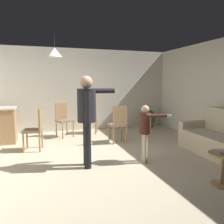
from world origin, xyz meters
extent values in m
plane|color=beige|center=(0.00, 0.00, 0.00)|extent=(7.68, 7.68, 0.00)
cube|color=silver|center=(0.00, 3.20, 1.35)|extent=(6.40, 0.10, 2.70)
cube|color=beige|center=(2.52, -0.41, 0.23)|extent=(0.90, 1.47, 0.45)
cube|color=beige|center=(2.55, 0.40, 0.32)|extent=(0.86, 0.21, 0.63)
cylinder|color=#99754C|center=(2.87, 0.38, 0.03)|extent=(0.05, 0.05, 0.06)
cylinder|color=#99754C|center=(2.22, 0.40, 0.03)|extent=(0.05, 0.05, 0.06)
cylinder|color=#99754C|center=(1.44, -1.66, 0.51)|extent=(0.44, 0.44, 0.03)
cylinder|color=#99754C|center=(1.44, -1.66, 0.24)|extent=(0.06, 0.06, 0.49)
cylinder|color=#99754C|center=(1.44, -1.66, 0.01)|extent=(0.31, 0.31, 0.03)
cylinder|color=black|center=(-0.38, -0.14, 0.44)|extent=(0.13, 0.13, 0.87)
cylinder|color=black|center=(-0.40, -0.32, 0.44)|extent=(0.13, 0.13, 0.87)
cylinder|color=black|center=(-0.39, -0.23, 1.18)|extent=(0.34, 0.34, 0.62)
sphere|color=tan|center=(-0.39, -0.23, 1.60)|extent=(0.24, 0.24, 0.24)
cylinder|color=black|center=(-0.08, -0.06, 1.44)|extent=(0.59, 0.14, 0.10)
cube|color=white|center=(0.23, -0.08, 1.44)|extent=(0.13, 0.05, 0.04)
cylinder|color=black|center=(-0.40, -0.43, 1.15)|extent=(0.10, 0.10, 0.58)
cylinder|color=tan|center=(0.77, -0.28, 0.29)|extent=(0.09, 0.09, 0.58)
cylinder|color=tan|center=(0.75, -0.40, 0.29)|extent=(0.09, 0.09, 0.58)
cylinder|color=#4C261E|center=(0.76, -0.34, 0.79)|extent=(0.23, 0.23, 0.41)
sphere|color=#D8AD8C|center=(0.76, -0.34, 1.08)|extent=(0.16, 0.16, 0.16)
cylinder|color=#4C261E|center=(0.79, -0.21, 0.77)|extent=(0.07, 0.07, 0.39)
cylinder|color=#4C261E|center=(0.93, -0.51, 0.96)|extent=(0.40, 0.14, 0.07)
cube|color=white|center=(1.15, -0.55, 0.96)|extent=(0.13, 0.06, 0.04)
cylinder|color=#99754C|center=(0.40, 2.34, 0.23)|extent=(0.04, 0.04, 0.45)
cylinder|color=#99754C|center=(0.53, 2.68, 0.23)|extent=(0.04, 0.04, 0.45)
cylinder|color=#99754C|center=(0.06, 2.47, 0.23)|extent=(0.04, 0.04, 0.45)
cylinder|color=#99754C|center=(0.19, 2.81, 0.23)|extent=(0.04, 0.04, 0.45)
cube|color=#997F60|center=(0.29, 2.57, 0.47)|extent=(0.54, 0.54, 0.05)
cube|color=#99754C|center=(0.47, 2.51, 0.75)|extent=(0.17, 0.37, 0.50)
cylinder|color=#99754C|center=(-1.25, 0.98, 0.23)|extent=(0.04, 0.04, 0.45)
cylinder|color=#99754C|center=(-1.19, 1.34, 0.23)|extent=(0.04, 0.04, 0.45)
cylinder|color=#99754C|center=(-1.61, 1.05, 0.23)|extent=(0.04, 0.04, 0.45)
cylinder|color=#99754C|center=(-1.55, 1.40, 0.23)|extent=(0.04, 0.04, 0.45)
cube|color=#7F664C|center=(-1.40, 1.19, 0.47)|extent=(0.49, 0.49, 0.05)
cube|color=#99754C|center=(-1.21, 1.16, 0.75)|extent=(0.10, 0.38, 0.50)
cylinder|color=#99754C|center=(0.57, 1.07, 0.23)|extent=(0.04, 0.04, 0.45)
cylinder|color=#99754C|center=(0.93, 1.08, 0.23)|extent=(0.04, 0.04, 0.45)
cylinder|color=#99754C|center=(0.56, 1.43, 0.23)|extent=(0.04, 0.04, 0.45)
cylinder|color=#99754C|center=(0.92, 1.44, 0.23)|extent=(0.04, 0.04, 0.45)
cube|color=#7F664C|center=(0.74, 1.26, 0.47)|extent=(0.43, 0.43, 0.05)
cube|color=#99754C|center=(0.75, 1.07, 0.75)|extent=(0.38, 0.05, 0.50)
cylinder|color=#99754C|center=(-0.45, 2.55, 0.23)|extent=(0.04, 0.04, 0.45)
cylinder|color=#99754C|center=(-0.78, 2.40, 0.23)|extent=(0.04, 0.04, 0.45)
cylinder|color=#99754C|center=(-0.30, 2.23, 0.23)|extent=(0.04, 0.04, 0.45)
cylinder|color=#99754C|center=(-0.63, 2.07, 0.23)|extent=(0.04, 0.04, 0.45)
cube|color=#7F664C|center=(-0.54, 2.31, 0.47)|extent=(0.56, 0.56, 0.05)
cube|color=#99754C|center=(-0.62, 2.48, 0.75)|extent=(0.36, 0.20, 0.50)
cylinder|color=brown|center=(2.47, 2.75, 0.09)|extent=(0.24, 0.24, 0.19)
sphere|color=#235B2D|center=(2.47, 2.75, 0.33)|extent=(0.41, 0.41, 0.41)
sphere|color=#235B2D|center=(2.47, 2.75, 0.48)|extent=(0.31, 0.31, 0.31)
cube|color=white|center=(1.45, -1.66, 0.54)|extent=(0.13, 0.11, 0.04)
cone|color=silver|center=(-0.86, 0.85, 2.25)|extent=(0.32, 0.32, 0.20)
cylinder|color=black|center=(-0.86, 0.85, 2.52)|extent=(0.01, 0.01, 0.36)
camera|label=1|loc=(-1.21, -4.32, 1.60)|focal=36.05mm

